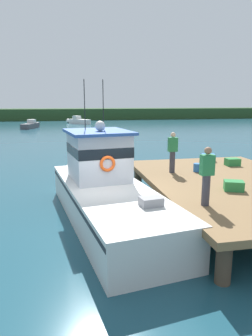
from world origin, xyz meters
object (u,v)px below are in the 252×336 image
at_px(crate_stack_mid_dock, 232,162).
at_px(deckhand_by_the_boat, 207,175).
at_px(main_fishing_boat, 104,189).
at_px(crate_single_far, 208,157).
at_px(mooring_buoy_spare_mooring, 120,159).
at_px(deckhand_further_back, 173,151).
at_px(moored_boat_off_the_point, 31,125).
at_px(moored_boat_far_right, 78,121).
at_px(bait_bucket, 197,168).
at_px(crate_stack_near_edge, 234,186).

height_order(crate_stack_mid_dock, deckhand_by_the_boat, deckhand_by_the_boat).
height_order(main_fishing_boat, crate_single_far, main_fishing_boat).
bearing_deg(crate_stack_mid_dock, deckhand_by_the_boat, -126.90).
relative_size(crate_stack_mid_dock, mooring_buoy_spare_mooring, 1.84).
height_order(crate_stack_mid_dock, deckhand_further_back, deckhand_further_back).
bearing_deg(moored_boat_off_the_point, moored_boat_far_right, 47.79).
height_order(main_fishing_boat, bait_bucket, main_fishing_boat).
distance_m(deckhand_by_the_boat, moored_boat_off_the_point, 42.61).
distance_m(bait_bucket, deckhand_by_the_boat, 4.28).
bearing_deg(crate_stack_mid_dock, mooring_buoy_spare_mooring, 115.15).
xyz_separation_m(deckhand_by_the_boat, moored_boat_off_the_point, (-8.75, 41.67, -1.61)).
bearing_deg(moored_boat_far_right, mooring_buoy_spare_mooring, -88.31).
xyz_separation_m(crate_stack_near_edge, deckhand_by_the_boat, (-1.54, -1.15, 0.70)).
bearing_deg(crate_stack_near_edge, crate_single_far, 73.15).
distance_m(crate_stack_mid_dock, deckhand_by_the_boat, 6.00).
bearing_deg(crate_stack_mid_dock, crate_stack_near_edge, -119.49).
distance_m(main_fishing_boat, deckhand_by_the_boat, 3.91).
xyz_separation_m(crate_single_far, crate_stack_mid_dock, (0.58, -1.23, -0.01)).
bearing_deg(crate_stack_near_edge, moored_boat_off_the_point, 104.25).
bearing_deg(moored_boat_off_the_point, deckhand_further_back, -76.26).
bearing_deg(moored_boat_far_right, deckhand_by_the_boat, -88.61).
xyz_separation_m(bait_bucket, deckhand_further_back, (-1.06, 0.06, 0.69)).
relative_size(main_fishing_boat, crate_stack_mid_dock, 16.61).
bearing_deg(moored_boat_far_right, crate_stack_mid_dock, -83.96).
bearing_deg(moored_boat_off_the_point, bait_bucket, -74.76).
relative_size(bait_bucket, deckhand_further_back, 0.21).
bearing_deg(moored_boat_off_the_point, deckhand_by_the_boat, -78.14).
distance_m(moored_boat_far_right, moored_boat_off_the_point, 11.23).
distance_m(main_fishing_boat, crate_stack_near_edge, 4.36).
relative_size(crate_stack_near_edge, bait_bucket, 1.76).
height_order(crate_stack_near_edge, bait_bucket, bait_bucket).
relative_size(crate_stack_mid_dock, deckhand_by_the_boat, 0.37).
bearing_deg(crate_stack_mid_dock, main_fishing_boat, -162.39).
bearing_deg(main_fishing_boat, moored_boat_off_the_point, 99.20).
xyz_separation_m(main_fishing_boat, moored_boat_off_the_point, (-6.29, 38.82, -0.56)).
relative_size(deckhand_by_the_boat, deckhand_further_back, 1.00).
bearing_deg(bait_bucket, moored_boat_off_the_point, 105.24).
relative_size(crate_stack_near_edge, deckhand_further_back, 0.37).
height_order(crate_stack_near_edge, deckhand_further_back, deckhand_further_back).
height_order(crate_single_far, mooring_buoy_spare_mooring, crate_single_far).
xyz_separation_m(moored_boat_far_right, mooring_buoy_spare_mooring, (1.10, -37.38, -0.33)).
xyz_separation_m(main_fishing_boat, crate_stack_mid_dock, (6.04, 1.92, 0.36)).
bearing_deg(crate_single_far, mooring_buoy_spare_mooring, 115.17).
xyz_separation_m(crate_stack_near_edge, mooring_buoy_spare_mooring, (-1.64, 11.46, -1.20)).
height_order(deckhand_by_the_boat, moored_boat_off_the_point, deckhand_by_the_boat).
bearing_deg(main_fishing_boat, crate_stack_mid_dock, 17.61).
distance_m(crate_stack_mid_dock, moored_boat_off_the_point, 38.92).
height_order(main_fishing_boat, moored_boat_far_right, main_fishing_boat).
relative_size(main_fishing_boat, mooring_buoy_spare_mooring, 30.60).
relative_size(crate_single_far, crate_stack_near_edge, 1.00).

